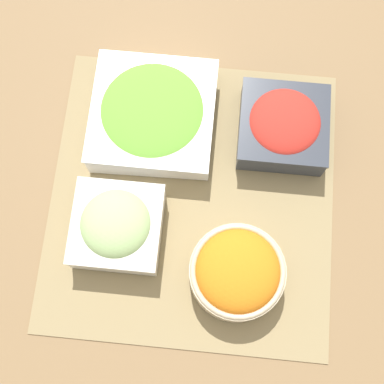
{
  "coord_description": "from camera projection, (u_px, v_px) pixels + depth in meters",
  "views": [
    {
      "loc": [
        0.22,
        0.02,
        0.84
      ],
      "look_at": [
        0.0,
        0.0,
        0.03
      ],
      "focal_mm": 50.0,
      "sensor_mm": 36.0,
      "label": 1
    }
  ],
  "objects": [
    {
      "name": "lettuce_bowl",
      "position": [
        153.0,
        114.0,
        0.87
      ],
      "size": [
        0.2,
        0.2,
        0.06
      ],
      "color": "white",
      "rests_on": "placemat"
    },
    {
      "name": "placemat",
      "position": [
        192.0,
        197.0,
        0.86
      ],
      "size": [
        0.47,
        0.45,
        0.0
      ],
      "color": "#937F56",
      "rests_on": "ground_plane"
    },
    {
      "name": "tomato_bowl",
      "position": [
        283.0,
        126.0,
        0.86
      ],
      "size": [
        0.14,
        0.14,
        0.07
      ],
      "color": "#333842",
      "rests_on": "placemat"
    },
    {
      "name": "cucumber_bowl",
      "position": [
        117.0,
        226.0,
        0.81
      ],
      "size": [
        0.14,
        0.14,
        0.07
      ],
      "color": "silver",
      "rests_on": "placemat"
    },
    {
      "name": "ground_plane",
      "position": [
        192.0,
        198.0,
        0.87
      ],
      "size": [
        3.0,
        3.0,
        0.0
      ],
      "primitive_type": "plane",
      "color": "olive"
    },
    {
      "name": "carrot_bowl",
      "position": [
        237.0,
        272.0,
        0.79
      ],
      "size": [
        0.14,
        0.14,
        0.07
      ],
      "color": "beige",
      "rests_on": "placemat"
    }
  ]
}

